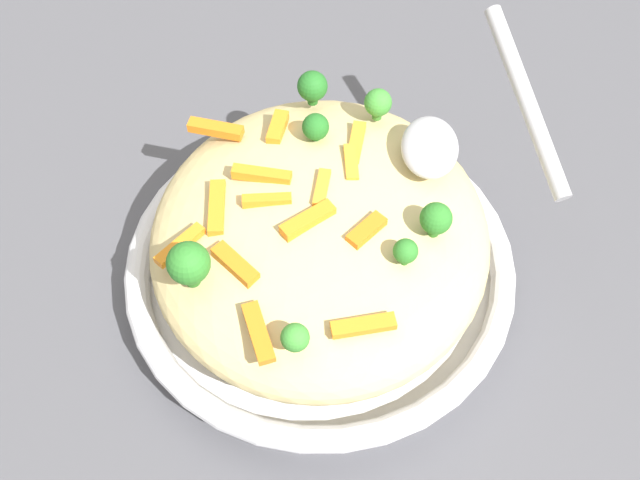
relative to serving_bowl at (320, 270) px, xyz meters
The scene contains 25 objects.
ground_plane 0.02m from the serving_bowl, ahead, with size 2.40×2.40×0.00m, color #4C4C51.
serving_bowl is the anchor object (origin of this frame).
pasta_mound 0.05m from the serving_bowl, ahead, with size 0.25×0.24×0.07m, color #D1BA7A.
carrot_piece_0 0.08m from the serving_bowl, 160.19° to the left, with size 0.03×0.01×0.01m, color orange.
carrot_piece_1 0.10m from the serving_bowl, 161.14° to the left, with size 0.04×0.01×0.01m, color orange.
carrot_piece_2 0.09m from the serving_bowl, 23.49° to the right, with size 0.04×0.01×0.01m, color orange.
carrot_piece_3 0.10m from the serving_bowl, 116.74° to the right, with size 0.04×0.01×0.01m, color orange.
carrot_piece_4 0.12m from the serving_bowl, 21.92° to the left, with size 0.04×0.01×0.01m, color orange.
carrot_piece_5 0.09m from the serving_bowl, 60.04° to the left, with size 0.03×0.01×0.01m, color orange.
carrot_piece_6 0.10m from the serving_bowl, 45.15° to the right, with size 0.04×0.01×0.01m, color orange.
carrot_piece_7 0.09m from the serving_bowl, 155.12° to the left, with size 0.03×0.01×0.01m, color orange.
carrot_piece_8 0.11m from the serving_bowl, 151.90° to the right, with size 0.03×0.01×0.01m, color orange.
carrot_piece_9 0.09m from the serving_bowl, 84.42° to the right, with size 0.03×0.01×0.01m, color orange.
carrot_piece_10 0.13m from the serving_bowl, 16.57° to the right, with size 0.04×0.01×0.01m, color orange.
carrot_piece_11 0.12m from the serving_bowl, 66.89° to the right, with size 0.04×0.01×0.01m, color orange.
carrot_piece_12 0.10m from the serving_bowl, 85.74° to the right, with size 0.04×0.01×0.01m, color orange.
carrot_piece_13 0.13m from the serving_bowl, 128.40° to the right, with size 0.04×0.01×0.01m, color orange.
broccoli_floret_0 0.12m from the serving_bowl, 81.92° to the left, with size 0.02×0.02×0.03m.
broccoli_floret_1 0.14m from the serving_bowl, 50.30° to the right, with size 0.03×0.03×0.04m.
broccoli_floret_2 0.13m from the serving_bowl, 159.45° to the left, with size 0.02×0.02×0.03m.
broccoli_floret_3 0.13m from the serving_bowl, ahead, with size 0.02×0.02×0.02m.
broccoli_floret_4 0.14m from the serving_bowl, behind, with size 0.02×0.02×0.03m.
broccoli_floret_5 0.11m from the serving_bowl, 57.73° to the left, with size 0.02×0.02×0.02m.
broccoli_floret_6 0.11m from the serving_bowl, behind, with size 0.02×0.02×0.02m.
serving_spoon 0.15m from the serving_bowl, 123.22° to the left, with size 0.13×0.11×0.06m.
Camera 1 is at (0.31, 0.03, 0.51)m, focal length 43.29 mm.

